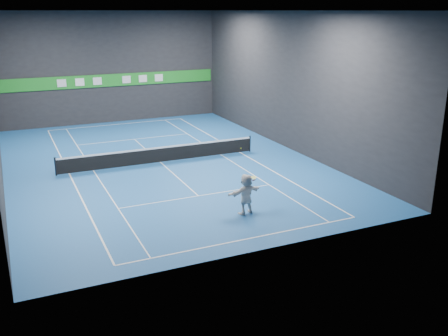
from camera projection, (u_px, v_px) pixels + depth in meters
name	position (u px, v px, depth m)	size (l,w,h in m)	color
ground	(161.00, 162.00, 30.91)	(26.00, 26.00, 0.00)	#1B5396
ceiling	(155.00, 10.00, 28.19)	(26.00, 26.00, 0.00)	black
wall_back	(111.00, 68.00, 40.85)	(18.00, 0.10, 9.00)	black
wall_front	(262.00, 139.00, 18.25)	(18.00, 0.10, 9.00)	black
wall_right	(288.00, 81.00, 33.08)	(0.10, 26.00, 9.00)	black
baseline_near	(247.00, 239.00, 20.58)	(10.98, 0.08, 0.01)	white
baseline_far	(118.00, 124.00, 41.24)	(10.98, 0.08, 0.01)	white
sideline_doubles_left	(69.00, 174.00, 28.76)	(0.08, 23.78, 0.01)	white
sideline_doubles_right	(240.00, 153.00, 33.06)	(0.08, 23.78, 0.01)	white
sideline_singles_left	(94.00, 171.00, 29.30)	(0.06, 23.78, 0.01)	white
sideline_singles_right	(221.00, 155.00, 32.52)	(0.06, 23.78, 0.01)	white
service_line_near	(198.00, 196.00, 25.35)	(8.23, 0.06, 0.01)	white
service_line_far	(134.00, 139.00, 36.47)	(8.23, 0.06, 0.01)	white
center_service_line	(161.00, 162.00, 30.91)	(0.06, 12.80, 0.01)	white
player	(246.00, 194.00, 22.90)	(1.78, 0.57, 1.92)	silver
tennis_ball	(241.00, 148.00, 22.29)	(0.06, 0.06, 0.06)	#C9D122
tennis_net	(160.00, 154.00, 30.75)	(12.50, 0.10, 1.07)	black
sponsor_banner	(112.00, 80.00, 41.09)	(17.64, 0.11, 1.00)	#1D8924
tennis_racket	(252.00, 179.00, 22.87)	(0.45, 0.39, 0.48)	red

